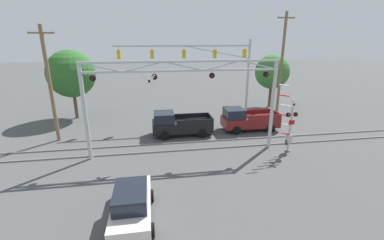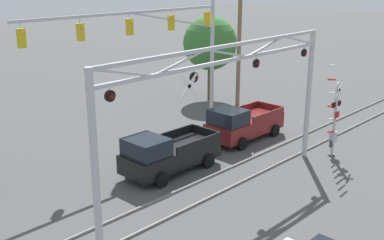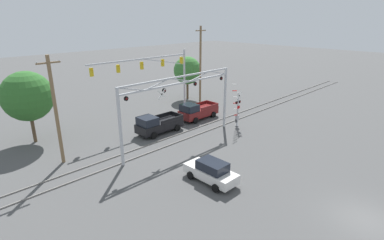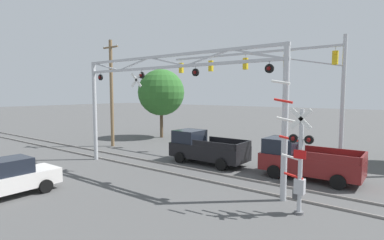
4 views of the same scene
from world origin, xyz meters
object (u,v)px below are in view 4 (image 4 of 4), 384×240
object	(u,v)px
pickup_truck_following	(305,160)
sedan_waiting	(6,178)
utility_pole_left	(112,92)
background_tree_beyond_span	(161,92)
crossing_signal_mast	(298,163)
traffic_signal_span	(283,75)
crossing_gantry	(167,93)
pickup_truck_lead	(205,148)

from	to	relation	value
pickup_truck_following	sedan_waiting	world-z (taller)	pickup_truck_following
pickup_truck_following	utility_pole_left	world-z (taller)	utility_pole_left
sedan_waiting	utility_pole_left	size ratio (longest dim) A/B	0.47
sedan_waiting	background_tree_beyond_span	distance (m)	18.67
crossing_signal_mast	pickup_truck_following	bearing A→B (deg)	103.58
sedan_waiting	pickup_truck_following	bearing A→B (deg)	48.56
traffic_signal_span	pickup_truck_following	world-z (taller)	traffic_signal_span
crossing_signal_mast	pickup_truck_following	world-z (taller)	crossing_signal_mast
crossing_signal_mast	traffic_signal_span	distance (m)	9.76
traffic_signal_span	utility_pole_left	distance (m)	13.91
traffic_signal_span	pickup_truck_following	size ratio (longest dim) A/B	2.56
crossing_gantry	crossing_signal_mast	world-z (taller)	crossing_gantry
crossing_gantry	background_tree_beyond_span	bearing A→B (deg)	134.09
utility_pole_left	pickup_truck_lead	bearing A→B (deg)	-2.13
crossing_gantry	pickup_truck_following	world-z (taller)	crossing_gantry
crossing_gantry	background_tree_beyond_span	world-z (taller)	background_tree_beyond_span
traffic_signal_span	background_tree_beyond_span	distance (m)	14.01
crossing_signal_mast	traffic_signal_span	bearing A→B (deg)	114.04
crossing_gantry	utility_pole_left	size ratio (longest dim) A/B	1.49
crossing_signal_mast	pickup_truck_lead	bearing A→B (deg)	147.76
traffic_signal_span	background_tree_beyond_span	world-z (taller)	traffic_signal_span
pickup_truck_lead	utility_pole_left	xyz separation A→B (m)	(-9.79, 0.36, 3.62)
crossing_signal_mast	pickup_truck_following	distance (m)	5.19
utility_pole_left	background_tree_beyond_span	world-z (taller)	utility_pole_left
traffic_signal_span	crossing_signal_mast	bearing A→B (deg)	-65.96
crossing_signal_mast	sedan_waiting	world-z (taller)	crossing_signal_mast
traffic_signal_span	sedan_waiting	world-z (taller)	traffic_signal_span
pickup_truck_following	crossing_signal_mast	bearing A→B (deg)	-76.42
crossing_gantry	traffic_signal_span	xyz separation A→B (m)	(3.73, 7.20, 1.12)
traffic_signal_span	pickup_truck_lead	distance (m)	6.96
traffic_signal_span	sedan_waiting	distance (m)	16.39
pickup_truck_following	sedan_waiting	distance (m)	14.32
crossing_signal_mast	sedan_waiting	size ratio (longest dim) A/B	1.20
sedan_waiting	utility_pole_left	bearing A→B (deg)	121.05
traffic_signal_span	background_tree_beyond_span	xyz separation A→B (m)	(-13.64, 3.02, -1.07)
pickup_truck_lead	utility_pole_left	bearing A→B (deg)	177.87
sedan_waiting	crossing_signal_mast	bearing A→B (deg)	28.40
pickup_truck_following	background_tree_beyond_span	distance (m)	17.68
pickup_truck_lead	utility_pole_left	distance (m)	10.44
traffic_signal_span	pickup_truck_lead	world-z (taller)	traffic_signal_span
pickup_truck_following	background_tree_beyond_span	bearing A→B (deg)	158.63
pickup_truck_following	background_tree_beyond_span	size ratio (longest dim) A/B	0.72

